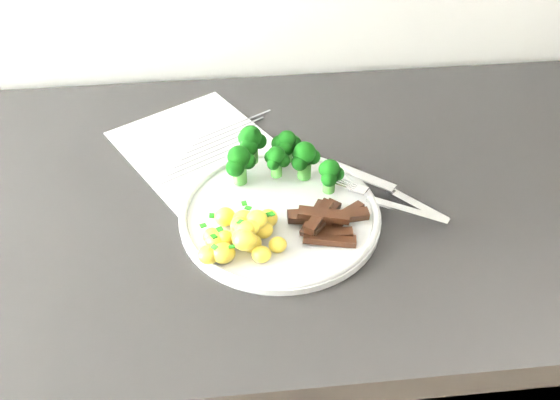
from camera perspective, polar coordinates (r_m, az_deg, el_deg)
counter at (r=1.13m, az=-3.22°, el=-16.84°), size 2.35×0.59×0.88m
recipe_paper at (r=0.86m, az=-6.78°, el=4.24°), size 0.30×0.33×0.00m
plate at (r=0.75m, az=-0.00°, el=-1.31°), size 0.25×0.25×0.01m
broccoli at (r=0.78m, az=-0.25°, el=4.25°), size 0.15×0.10×0.07m
potatoes at (r=0.70m, az=-3.62°, el=-3.21°), size 0.10×0.09×0.04m
beef_strips at (r=0.73m, az=4.21°, el=-1.91°), size 0.10×0.08×0.03m
fork at (r=0.76m, az=10.32°, el=-0.26°), size 0.13×0.11×0.01m
knife at (r=0.79m, az=11.27°, el=0.23°), size 0.14×0.13×0.02m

